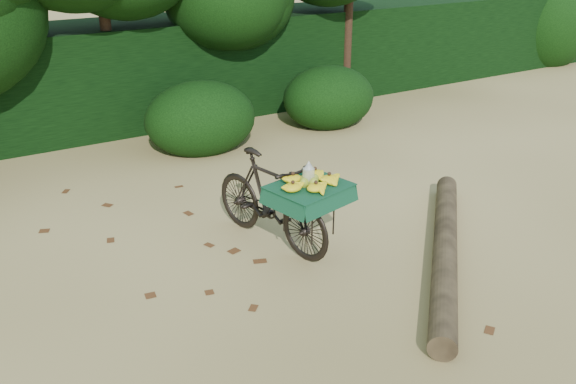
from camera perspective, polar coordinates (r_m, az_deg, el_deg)
ground at (r=6.04m, az=-4.62°, el=-10.31°), size 80.00×80.00×0.00m
vendor_bicycle at (r=6.81m, az=-1.53°, el=-0.71°), size 1.03×1.92×1.09m
fallen_log at (r=6.91m, az=14.49°, el=-5.07°), size 2.72×2.72×0.26m
hedge_backdrop at (r=11.30m, az=-19.54°, el=9.81°), size 26.00×1.80×1.80m
tree_row at (r=10.22m, az=-22.99°, el=14.27°), size 14.50×2.00×4.00m
bush_clumps at (r=9.66m, az=-13.63°, el=5.50°), size 8.80×1.70×0.90m
leaf_litter at (r=6.54m, az=-7.21°, el=-7.48°), size 7.00×7.30×0.01m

